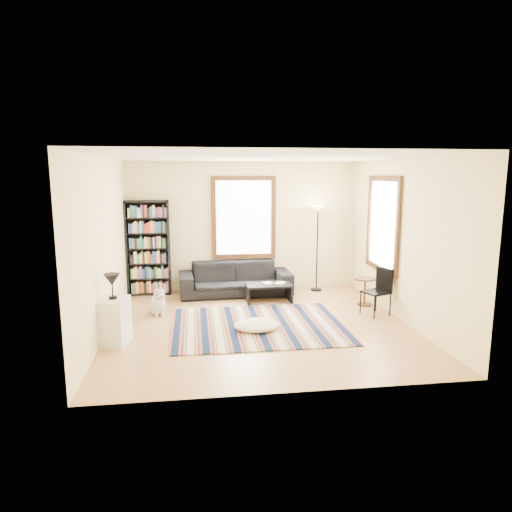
{
  "coord_description": "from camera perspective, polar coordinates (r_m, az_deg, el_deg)",
  "views": [
    {
      "loc": [
        -1.08,
        -7.38,
        2.52
      ],
      "look_at": [
        0.0,
        0.5,
        1.1
      ],
      "focal_mm": 32.0,
      "sensor_mm": 36.0,
      "label": 1
    }
  ],
  "objects": [
    {
      "name": "sofa",
      "position": [
        9.71,
        -2.58,
        -2.84
      ],
      "size": [
        1.01,
        2.38,
        0.69
      ],
      "primitive_type": "imported",
      "rotation": [
        0.0,
        0.0,
        0.04
      ],
      "color": "black",
      "rests_on": "floor"
    },
    {
      "name": "table_lamp",
      "position": [
        7.09,
        -17.53,
        -3.64
      ],
      "size": [
        0.31,
        0.31,
        0.38
      ],
      "primitive_type": null,
      "rotation": [
        0.0,
        0.0,
        -0.39
      ],
      "color": "black",
      "rests_on": "white_cabinet"
    },
    {
      "name": "side_table",
      "position": [
        9.18,
        13.44,
        -4.35
      ],
      "size": [
        0.52,
        0.52,
        0.54
      ],
      "primitive_type": "cylinder",
      "rotation": [
        0.0,
        0.0,
        -0.39
      ],
      "color": "#4E2C13",
      "rests_on": "floor"
    },
    {
      "name": "wall_left",
      "position": [
        7.61,
        -18.86,
        1.11
      ],
      "size": [
        0.1,
        5.0,
        2.8
      ],
      "primitive_type": "cube",
      "color": "beige",
      "rests_on": "floor"
    },
    {
      "name": "rug",
      "position": [
        7.79,
        0.27,
        -8.67
      ],
      "size": [
        2.87,
        2.3,
        0.02
      ],
      "primitive_type": "cube",
      "color": "#0C1D3E",
      "rests_on": "floor"
    },
    {
      "name": "coffee_table",
      "position": [
        9.2,
        1.59,
        -4.61
      ],
      "size": [
        0.95,
        0.6,
        0.36
      ],
      "primitive_type": "cube",
      "rotation": [
        0.0,
        0.0,
        -0.12
      ],
      "color": "black",
      "rests_on": "floor"
    },
    {
      "name": "wall_right",
      "position": [
        8.3,
        18.23,
        1.86
      ],
      "size": [
        0.1,
        5.0,
        2.8
      ],
      "primitive_type": "cube",
      "color": "beige",
      "rests_on": "floor"
    },
    {
      "name": "window_right",
      "position": [
        8.96,
        15.61,
        3.86
      ],
      "size": [
        0.06,
        1.2,
        1.6
      ],
      "primitive_type": "cube",
      "color": "white",
      "rests_on": "wall_right"
    },
    {
      "name": "floor_cushion",
      "position": [
        7.54,
        0.09,
        -8.64
      ],
      "size": [
        0.89,
        0.78,
        0.19
      ],
      "primitive_type": "ellipsoid",
      "rotation": [
        0.0,
        0.0,
        -0.34
      ],
      "color": "white",
      "rests_on": "floor"
    },
    {
      "name": "window_back",
      "position": [
        9.95,
        -1.55,
        4.81
      ],
      "size": [
        1.2,
        0.06,
        1.6
      ],
      "primitive_type": "cube",
      "color": "white",
      "rests_on": "wall_back"
    },
    {
      "name": "ceiling",
      "position": [
        7.46,
        0.53,
        12.66
      ],
      "size": [
        5.0,
        5.0,
        0.1
      ],
      "primitive_type": "cube",
      "color": "white",
      "rests_on": "floor"
    },
    {
      "name": "white_cabinet",
      "position": [
        7.23,
        -17.3,
        -7.8
      ],
      "size": [
        0.46,
        0.56,
        0.7
      ],
      "primitive_type": "cube",
      "rotation": [
        0.0,
        0.0,
        -0.18
      ],
      "color": "white",
      "rests_on": "floor"
    },
    {
      "name": "bookshelf",
      "position": [
        9.86,
        -13.33,
        0.98
      ],
      "size": [
        0.9,
        0.3,
        2.0
      ],
      "primitive_type": "cube",
      "color": "black",
      "rests_on": "floor"
    },
    {
      "name": "floor_lamp",
      "position": [
        10.02,
        7.64,
        0.9
      ],
      "size": [
        0.35,
        0.35,
        1.86
      ],
      "primitive_type": null,
      "rotation": [
        0.0,
        0.0,
        -0.19
      ],
      "color": "black",
      "rests_on": "floor"
    },
    {
      "name": "book_a",
      "position": [
        9.14,
        0.98,
        -3.48
      ],
      "size": [
        0.27,
        0.23,
        0.02
      ],
      "primitive_type": "imported",
      "rotation": [
        0.0,
        0.0,
        0.27
      ],
      "color": "beige",
      "rests_on": "coffee_table"
    },
    {
      "name": "floor",
      "position": [
        7.89,
        0.5,
        -8.89
      ],
      "size": [
        5.0,
        5.0,
        0.1
      ],
      "primitive_type": "cube",
      "color": "tan",
      "rests_on": "ground"
    },
    {
      "name": "book_b",
      "position": [
        9.23,
        2.47,
        -3.36
      ],
      "size": [
        0.25,
        0.29,
        0.02
      ],
      "primitive_type": "imported",
      "rotation": [
        0.0,
        0.0,
        -0.35
      ],
      "color": "beige",
      "rests_on": "coffee_table"
    },
    {
      "name": "folding_chair",
      "position": [
        8.53,
        14.75,
        -4.39
      ],
      "size": [
        0.54,
        0.53,
        0.86
      ],
      "primitive_type": "cube",
      "rotation": [
        0.0,
        0.0,
        0.37
      ],
      "color": "black",
      "rests_on": "floor"
    },
    {
      "name": "dog",
      "position": [
        8.53,
        -12.32,
        -5.49
      ],
      "size": [
        0.53,
        0.61,
        0.51
      ],
      "primitive_type": null,
      "rotation": [
        0.0,
        0.0,
        0.38
      ],
      "color": "silver",
      "rests_on": "floor"
    },
    {
      "name": "wall_front",
      "position": [
        5.07,
        4.69,
        -2.65
      ],
      "size": [
        5.0,
        0.1,
        2.8
      ],
      "primitive_type": "cube",
      "color": "beige",
      "rests_on": "floor"
    },
    {
      "name": "wall_back",
      "position": [
        10.05,
        -1.59,
        3.72
      ],
      "size": [
        5.0,
        0.1,
        2.8
      ],
      "primitive_type": "cube",
      "color": "beige",
      "rests_on": "floor"
    }
  ]
}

